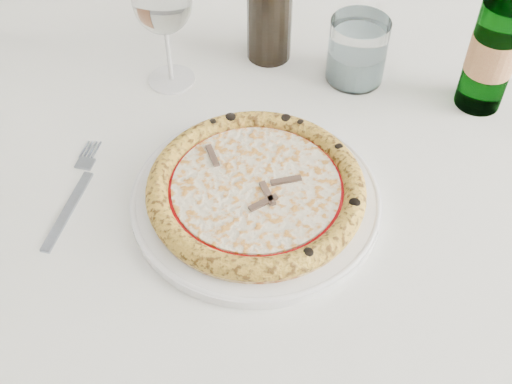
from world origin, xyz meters
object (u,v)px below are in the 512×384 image
Objects in this scene: dining_table at (262,188)px; tumbler at (357,54)px; wine_glass at (162,3)px; plate at (256,198)px; beer_bottle at (496,44)px; chair_far at (317,6)px; pizza at (256,189)px.

dining_table is 15.92× the size of tumbler.
plate is at bearing -57.48° from wine_glass.
wine_glass is at bearing 137.51° from dining_table.
dining_table is at bearing -42.49° from wine_glass.
plate is at bearing -144.15° from beer_bottle.
chair_far is 0.87m from pizza.
tumbler reaches higher than pizza.
chair_far is 4.89× the size of wine_glass.
wine_glass reaches higher than dining_table.
wine_glass is 0.30m from tumbler.
chair_far is 0.73m from beer_bottle.
pizza reaches higher than plate.
beer_bottle is at bearing 22.08° from dining_table.
pizza is (-0.00, -0.10, 0.11)m from dining_table.
beer_bottle is at bearing 35.84° from pizza.
dining_table is 5.70× the size of pizza.
pizza is (-0.08, -0.83, 0.25)m from chair_far.
pizza reaches higher than dining_table.
tumbler reaches higher than plate.
wine_glass reaches higher than pizza.
dining_table is at bearing -96.02° from chair_far.
plate is at bearing -115.61° from tumbler.
dining_table is 0.39m from beer_bottle.
plate is (-0.08, -0.83, 0.23)m from chair_far.
dining_table is at bearing 90.00° from plate.
wine_glass is 0.47m from beer_bottle.
dining_table is at bearing -157.92° from beer_bottle.
plate reaches higher than dining_table.
pizza is at bearing -57.48° from wine_glass.
plate is (-0.00, -0.10, 0.09)m from dining_table.
dining_table is at bearing 89.99° from pizza.
wine_glass is (-0.15, 0.24, 0.13)m from plate.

